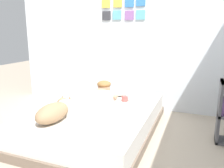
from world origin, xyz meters
name	(u,v)px	position (x,y,z in m)	size (l,w,h in m)	color
ground_plane	(88,137)	(0.00, 0.00, 0.00)	(11.99, 11.99, 0.00)	tan
back_wall	(124,34)	(0.00, 1.38, 1.25)	(4.00, 0.12, 2.50)	silver
bed	(96,119)	(0.03, 0.19, 0.17)	(1.44, 2.04, 0.33)	#726051
pillow	(111,91)	(-0.01, 0.80, 0.39)	(0.52, 0.32, 0.11)	white
person_lying	(93,99)	(-0.02, 0.21, 0.44)	(0.43, 0.92, 0.27)	silver
dog	(54,111)	(-0.22, -0.38, 0.44)	(0.26, 0.58, 0.21)	#9E7A56
coffee_cup	(125,99)	(0.29, 0.56, 0.37)	(0.12, 0.09, 0.07)	#D84C47
cell_phone	(80,106)	(-0.18, 0.14, 0.34)	(0.07, 0.14, 0.01)	black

